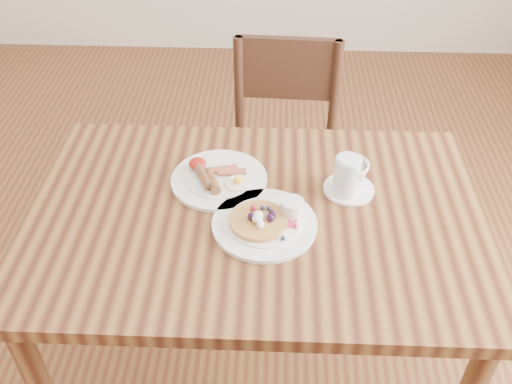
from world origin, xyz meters
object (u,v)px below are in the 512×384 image
(breakfast_plate, at_px, (218,178))
(water_glass, at_px, (347,177))
(chair_far, at_px, (283,149))
(dining_table, at_px, (256,239))
(teacup_saucer, at_px, (350,178))
(pancake_plate, at_px, (266,221))

(breakfast_plate, relative_size, water_glass, 2.27)
(chair_far, relative_size, water_glass, 7.38)
(dining_table, xyz_separation_m, teacup_saucer, (0.25, 0.10, 0.14))
(teacup_saucer, xyz_separation_m, water_glass, (-0.01, -0.02, 0.02))
(dining_table, height_order, water_glass, water_glass)
(chair_far, distance_m, breakfast_plate, 0.61)
(chair_far, xyz_separation_m, pancake_plate, (-0.05, -0.69, 0.27))
(breakfast_plate, height_order, teacup_saucer, teacup_saucer)
(teacup_saucer, bearing_deg, dining_table, -157.94)
(breakfast_plate, distance_m, water_glass, 0.36)
(water_glass, bearing_deg, breakfast_plate, 173.50)
(breakfast_plate, bearing_deg, teacup_saucer, -3.74)
(pancake_plate, bearing_deg, dining_table, 120.31)
(dining_table, xyz_separation_m, breakfast_plate, (-0.11, 0.13, 0.11))
(chair_far, bearing_deg, pancake_plate, 88.79)
(dining_table, bearing_deg, water_glass, 19.69)
(dining_table, xyz_separation_m, pancake_plate, (0.03, -0.05, 0.11))
(chair_far, bearing_deg, dining_table, 86.02)
(pancake_plate, height_order, breakfast_plate, pancake_plate)
(breakfast_plate, distance_m, teacup_saucer, 0.37)
(teacup_saucer, relative_size, water_glass, 1.17)
(dining_table, relative_size, breakfast_plate, 4.44)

